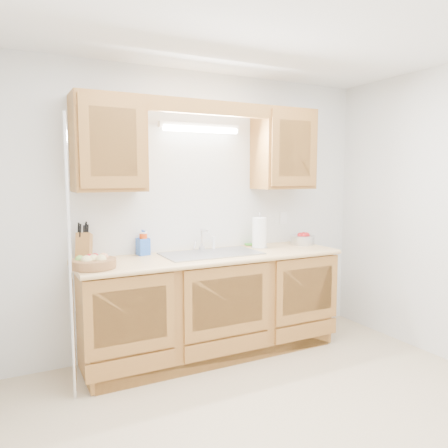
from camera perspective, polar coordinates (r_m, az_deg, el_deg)
room at (r=2.71m, az=9.29°, el=-0.62°), size 3.52×3.50×2.50m
base_cabinets at (r=3.90m, az=-1.62°, el=-10.62°), size 2.20×0.60×0.86m
countertop at (r=3.78m, az=-1.55°, el=-4.28°), size 2.30×0.63×0.04m
upper_cabinet_left at (r=3.59m, az=-14.88°, el=10.11°), size 0.55×0.33×0.75m
upper_cabinet_right at (r=4.27m, az=7.77°, el=9.62°), size 0.55×0.33×0.75m
valance at (r=3.76m, az=-1.64°, el=14.96°), size 2.20×0.05×0.12m
fluorescent_fixture at (r=3.95m, az=-3.08°, el=12.45°), size 0.76×0.08×0.08m
sink at (r=3.81m, az=-1.68°, el=-4.99°), size 0.84×0.46×0.36m
wire_shelf_pole at (r=3.18m, az=-19.46°, el=-4.45°), size 0.03×0.03×2.00m
outlet_plate at (r=4.48m, az=7.75°, el=0.81°), size 0.08×0.01×0.12m
fruit_basket at (r=3.35m, az=-16.70°, el=-4.79°), size 0.33×0.33×0.10m
knife_block at (r=3.66m, az=-17.82°, el=-2.80°), size 0.17×0.21×0.32m
orange_canister at (r=3.78m, az=-10.47°, el=-2.53°), size 0.07×0.07×0.20m
soap_bottle at (r=3.79m, az=-10.54°, el=-2.40°), size 0.11×0.11×0.22m
sponge at (r=4.25m, az=3.55°, el=-2.72°), size 0.12×0.09×0.02m
paper_towel at (r=4.10m, az=4.65°, el=-1.18°), size 0.17×0.17×0.34m
apple_bowl at (r=4.37m, az=10.23°, el=-1.97°), size 0.27×0.27×0.12m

